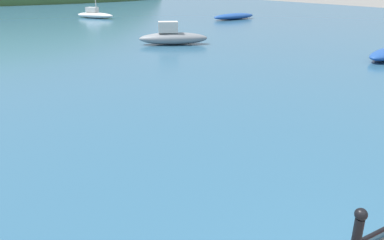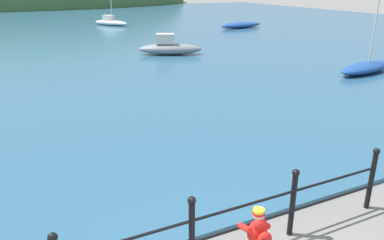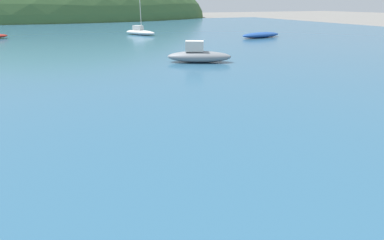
{
  "view_description": "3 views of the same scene",
  "coord_description": "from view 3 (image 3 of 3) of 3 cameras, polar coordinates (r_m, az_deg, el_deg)",
  "views": [
    {
      "loc": [
        -2.98,
        -0.24,
        3.18
      ],
      "look_at": [
        0.24,
        5.28,
        0.78
      ],
      "focal_mm": 35.0,
      "sensor_mm": 36.0,
      "label": 1
    },
    {
      "loc": [
        -2.05,
        -2.44,
        3.94
      ],
      "look_at": [
        1.35,
        4.62,
        1.02
      ],
      "focal_mm": 35.0,
      "sensor_mm": 36.0,
      "label": 2
    },
    {
      "loc": [
        -0.93,
        1.89,
        3.14
      ],
      "look_at": [
        1.28,
        7.05,
        0.94
      ],
      "focal_mm": 28.0,
      "sensor_mm": 36.0,
      "label": 3
    }
  ],
  "objects": [
    {
      "name": "water",
      "position": [
        30.28,
        -22.03,
        14.1
      ],
      "size": [
        80.0,
        60.0,
        0.1
      ],
      "primitive_type": "cube",
      "color": "#2D5B7A",
      "rests_on": "ground"
    },
    {
      "name": "far_hillside",
      "position": [
        68.97,
        -23.53,
        17.17
      ],
      "size": [
        61.11,
        33.61,
        21.46
      ],
      "color": "#3D6033",
      "rests_on": "ground"
    },
    {
      "name": "boat_white_sailboat",
      "position": [
        16.63,
        1.27,
        12.2
      ],
      "size": [
        3.57,
        2.41,
        1.14
      ],
      "color": "gray",
      "rests_on": "water"
    },
    {
      "name": "boat_green_fishing",
      "position": [
        31.86,
        -9.88,
        16.24
      ],
      "size": [
        2.86,
        3.58,
        4.54
      ],
      "color": "silver",
      "rests_on": "water"
    },
    {
      "name": "boat_twin_mast",
      "position": [
        29.65,
        12.99,
        15.51
      ],
      "size": [
        4.39,
        1.71,
        0.48
      ],
      "color": "#1E4793",
      "rests_on": "water"
    }
  ]
}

